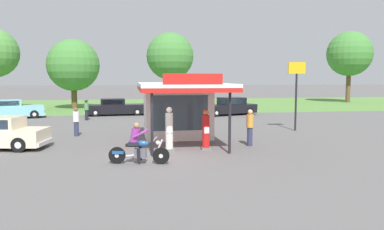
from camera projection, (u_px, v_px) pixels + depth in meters
name	position (u px, v px, depth m)	size (l,w,h in m)	color
ground_plane	(160.00, 156.00, 15.57)	(300.00, 300.00, 0.00)	#5B5959
grass_verge_strip	(140.00, 105.00, 45.02)	(120.00, 24.00, 0.01)	#56843D
service_station_kiosk	(178.00, 106.00, 20.12)	(4.23, 7.16, 3.44)	silver
gas_pump_nearside	(169.00, 131.00, 16.71)	(0.44, 0.44, 1.97)	slate
gas_pump_offside	(206.00, 131.00, 16.99)	(0.44, 0.44, 1.84)	slate
motorcycle_with_rider	(138.00, 147.00, 14.18)	(2.30, 0.80, 1.58)	black
parked_car_back_row_right	(229.00, 107.00, 32.86)	(5.49, 3.29, 1.54)	black
parked_car_back_row_far_right	(12.00, 110.00, 30.12)	(5.14, 2.94, 1.50)	#7AC6D1
parked_car_back_row_centre	(116.00, 108.00, 32.63)	(5.46, 2.16, 1.45)	black
bystander_admiring_sedan	(76.00, 121.00, 20.89)	(0.34, 0.34, 1.61)	#2D3351
bystander_strolling_foreground	(86.00, 109.00, 28.73)	(0.34, 0.34, 1.56)	black
bystander_leaning_by_kiosk	(250.00, 127.00, 17.91)	(0.34, 0.34, 1.76)	#2D3351
tree_oak_right	(350.00, 55.00, 49.07)	(5.84, 5.84, 9.33)	brown
tree_oak_distant_spare	(74.00, 66.00, 39.22)	(5.44, 5.44, 7.31)	brown
tree_oak_far_left	(170.00, 57.00, 41.25)	(5.21, 5.21, 8.24)	brown
roadside_pole_sign	(296.00, 83.00, 22.90)	(1.10, 0.12, 4.22)	black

